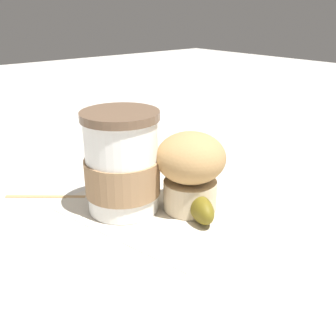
{
  "coord_description": "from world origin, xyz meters",
  "views": [
    {
      "loc": [
        -0.31,
        -0.36,
        0.24
      ],
      "look_at": [
        0.0,
        0.0,
        0.05
      ],
      "focal_mm": 42.0,
      "sensor_mm": 36.0,
      "label": 1
    }
  ],
  "objects": [
    {
      "name": "paper_napkin",
      "position": [
        0.0,
        0.0,
        0.0
      ],
      "size": [
        0.27,
        0.27,
        0.0
      ],
      "primitive_type": "cube",
      "rotation": [
        0.0,
        0.0,
        0.2
      ],
      "color": "beige",
      "rests_on": "ground_plane"
    },
    {
      "name": "ground_plane",
      "position": [
        0.0,
        0.0,
        0.0
      ],
      "size": [
        3.0,
        3.0,
        0.0
      ],
      "primitive_type": "plane",
      "color": "beige"
    },
    {
      "name": "coffee_cup",
      "position": [
        -0.06,
        0.02,
        0.06
      ],
      "size": [
        0.1,
        0.1,
        0.13
      ],
      "color": "white",
      "rests_on": "paper_napkin"
    },
    {
      "name": "muffin",
      "position": [
        0.01,
        -0.04,
        0.06
      ],
      "size": [
        0.09,
        0.09,
        0.1
      ],
      "color": "beige",
      "rests_on": "paper_napkin"
    },
    {
      "name": "banana",
      "position": [
        0.02,
        -0.03,
        0.02
      ],
      "size": [
        0.11,
        0.13,
        0.03
      ],
      "color": "yellow",
      "rests_on": "paper_napkin"
    },
    {
      "name": "wooden_stirrer",
      "position": [
        -0.12,
        0.12,
        0.0
      ],
      "size": [
        0.09,
        0.08,
        0.0
      ],
      "primitive_type": "cube",
      "rotation": [
        0.0,
        0.0,
        5.57
      ],
      "color": "tan",
      "rests_on": "ground_plane"
    }
  ]
}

